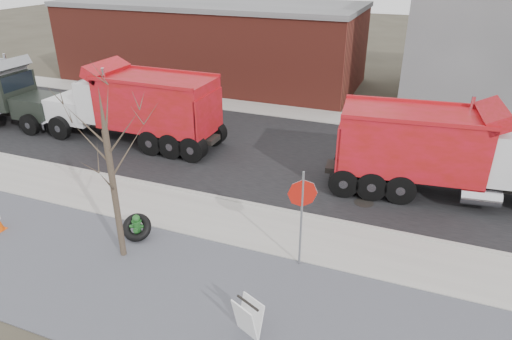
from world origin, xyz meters
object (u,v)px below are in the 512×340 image
at_px(dump_truck_red_a, 443,150).
at_px(truck_tire, 137,227).
at_px(sandwich_board, 248,318).
at_px(fire_hydrant, 137,228).
at_px(stop_sign, 302,204).
at_px(dump_truck_red_b, 137,104).

bearing_deg(dump_truck_red_a, truck_tire, -149.56).
bearing_deg(sandwich_board, fire_hydrant, 177.33).
relative_size(truck_tire, stop_sign, 0.38).
xyz_separation_m(truck_tire, dump_truck_red_a, (8.68, 6.58, 1.41)).
relative_size(fire_hydrant, stop_sign, 0.28).
relative_size(stop_sign, sandwich_board, 3.09).
height_order(dump_truck_red_a, dump_truck_red_b, dump_truck_red_b).
height_order(fire_hydrant, stop_sign, stop_sign).
bearing_deg(dump_truck_red_b, fire_hydrant, 123.91).
distance_m(stop_sign, dump_truck_red_b, 11.61).
bearing_deg(truck_tire, dump_truck_red_a, 37.16).
bearing_deg(fire_hydrant, dump_truck_red_b, 102.39).
height_order(sandwich_board, dump_truck_red_b, dump_truck_red_b).
bearing_deg(stop_sign, sandwich_board, -99.87).
xyz_separation_m(sandwich_board, dump_truck_red_a, (3.87, 9.04, 1.30)).
bearing_deg(truck_tire, fire_hydrant, 82.09).
bearing_deg(dump_truck_red_b, truck_tire, 123.84).
distance_m(fire_hydrant, truck_tire, 0.02).
height_order(stop_sign, dump_truck_red_b, dump_truck_red_b).
bearing_deg(dump_truck_red_a, dump_truck_red_b, 171.99).
bearing_deg(sandwich_board, dump_truck_red_a, 91.36).
bearing_deg(truck_tire, stop_sign, 6.56).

